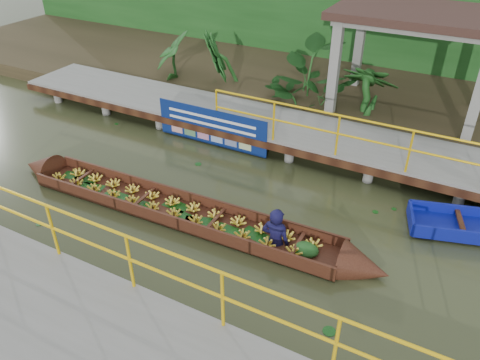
% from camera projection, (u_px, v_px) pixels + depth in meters
% --- Properties ---
extents(ground, '(80.00, 80.00, 0.00)m').
position_uv_depth(ground, '(198.00, 205.00, 10.20)').
color(ground, '#2B2E17').
rests_on(ground, ground).
extents(land_strip, '(30.00, 8.00, 0.45)m').
position_uv_depth(land_strip, '(318.00, 85.00, 15.66)').
color(land_strip, '#2E2717').
rests_on(land_strip, ground).
extents(far_dock, '(16.00, 2.06, 1.66)m').
position_uv_depth(far_dock, '(267.00, 125.00, 12.48)').
color(far_dock, slate).
rests_on(far_dock, ground).
extents(pavilion, '(4.40, 3.00, 3.00)m').
position_uv_depth(pavilion, '(420.00, 25.00, 12.18)').
color(pavilion, slate).
rests_on(pavilion, ground).
extents(foliage_backdrop, '(30.00, 0.80, 4.00)m').
position_uv_depth(foliage_backdrop, '(347.00, 14.00, 16.56)').
color(foliage_backdrop, '#174315').
rests_on(foliage_backdrop, ground).
extents(vendor_boat, '(8.76, 1.15, 1.95)m').
position_uv_depth(vendor_boat, '(192.00, 211.00, 9.64)').
color(vendor_boat, '#39180F').
rests_on(vendor_boat, ground).
extents(blue_banner, '(3.20, 0.04, 1.00)m').
position_uv_depth(blue_banner, '(211.00, 127.00, 12.19)').
color(blue_banner, navy).
rests_on(blue_banner, ground).
extents(tropical_plants, '(14.44, 1.44, 1.80)m').
position_uv_depth(tropical_plants, '(359.00, 83.00, 12.67)').
color(tropical_plants, '#174315').
rests_on(tropical_plants, ground).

